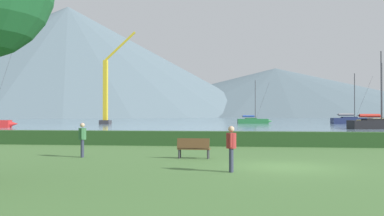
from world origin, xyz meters
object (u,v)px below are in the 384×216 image
sailboat_slip_6 (380,122)px  sailboat_slip_2 (352,120)px  park_bench_near_path (194,147)px  dock_crane (107,95)px  person_seated_viewer (231,145)px  sailboat_slip_0 (378,124)px  person_standing_walker (82,137)px  sailboat_slip_3 (253,121)px

sailboat_slip_6 → sailboat_slip_2: bearing=77.2°
park_bench_near_path → dock_crane: bearing=113.4°
park_bench_near_path → person_seated_viewer: (1.93, -4.48, 0.45)m
sailboat_slip_0 → person_standing_walker: sailboat_slip_0 is taller
sailboat_slip_6 → sailboat_slip_3: bearing=126.2°
park_bench_near_path → person_seated_viewer: person_seated_viewer is taller
sailboat_slip_0 → sailboat_slip_6: 14.95m
sailboat_slip_3 → park_bench_near_path: size_ratio=5.96×
sailboat_slip_3 → sailboat_slip_6: bearing=-44.1°
person_standing_walker → sailboat_slip_6: bearing=47.6°
sailboat_slip_6 → person_seated_viewer: (-22.29, -61.12, 0.31)m
sailboat_slip_2 → park_bench_near_path: sailboat_slip_2 is taller
sailboat_slip_2 → park_bench_near_path: (-23.16, -71.74, -0.21)m
person_seated_viewer → person_standing_walker: bearing=153.4°
sailboat_slip_2 → person_seated_viewer: (-21.23, -76.22, 0.23)m
person_seated_viewer → sailboat_slip_2: bearing=78.9°
person_standing_walker → person_seated_viewer: bearing=-46.0°
sailboat_slip_3 → dock_crane: dock_crane is taller
park_bench_near_path → dock_crane: size_ratio=0.08×
person_seated_viewer → person_standing_walker: size_ratio=1.00×
person_standing_walker → sailboat_slip_0: bearing=44.3°
sailboat_slip_3 → sailboat_slip_6: (20.82, -15.67, 0.06)m
sailboat_slip_2 → person_standing_walker: (-28.53, -71.81, 0.23)m
person_seated_viewer → sailboat_slip_6: bearing=74.4°
person_seated_viewer → dock_crane: size_ratio=0.09×
sailboat_slip_0 → sailboat_slip_6: (4.28, 14.33, -0.05)m
sailboat_slip_3 → person_standing_walker: (-8.78, -72.39, 0.37)m
person_standing_walker → dock_crane: bearing=92.6°
sailboat_slip_6 → person_standing_walker: size_ratio=6.42×
sailboat_slip_0 → sailboat_slip_2: bearing=71.7°
sailboat_slip_3 → sailboat_slip_0: bearing=-68.2°
sailboat_slip_3 → sailboat_slip_2: bearing=-8.8°
sailboat_slip_2 → dock_crane: bearing=-175.8°
sailboat_slip_2 → park_bench_near_path: 75.39m
park_bench_near_path → person_seated_viewer: bearing=-65.1°
sailboat_slip_0 → sailboat_slip_3: size_ratio=1.17×
sailboat_slip_6 → park_bench_near_path: (-24.22, -56.64, -0.13)m
sailboat_slip_3 → park_bench_near_path: 72.39m
person_standing_walker → dock_crane: 67.21m
sailboat_slip_3 → person_seated_viewer: (-1.48, -76.79, 0.37)m
sailboat_slip_3 → dock_crane: 30.54m
sailboat_slip_0 → park_bench_near_path: sailboat_slip_0 is taller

